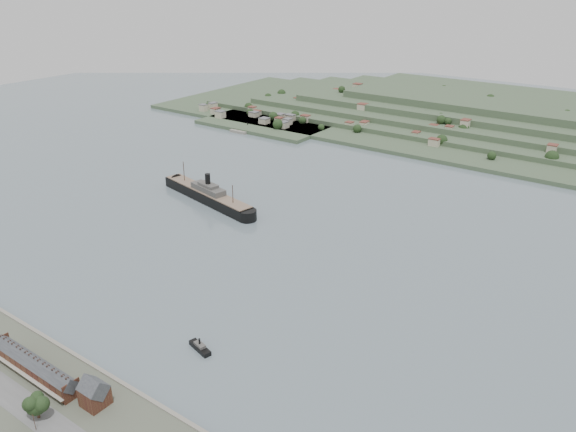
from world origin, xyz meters
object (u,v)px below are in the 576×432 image
Objects in this scene: steamship at (205,194)px; tugboat at (200,347)px; gabled_building at (94,393)px; fig_tree at (35,405)px; terrace_row at (35,367)px.

steamship is 195.56m from tugboat.
gabled_building is 22.58m from fig_tree.
tugboat is at bearing 81.70° from gabled_building.
gabled_building is 234.14m from steamship.
tugboat is at bearing 52.10° from terrace_row.
tugboat is at bearing -47.50° from steamship.
gabled_building reaches higher than fig_tree.
steamship reaches higher than tugboat.
steamship is (-86.68, 202.50, -1.68)m from terrace_row.
steamship reaches higher than gabled_building.
steamship reaches higher than terrace_row.
fig_tree is (-20.37, -73.12, 7.68)m from tugboat.
tugboat is (132.10, -144.16, -3.56)m from steamship.
fig_tree is (111.73, -217.27, 4.13)m from steamship.
steamship reaches higher than fig_tree.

